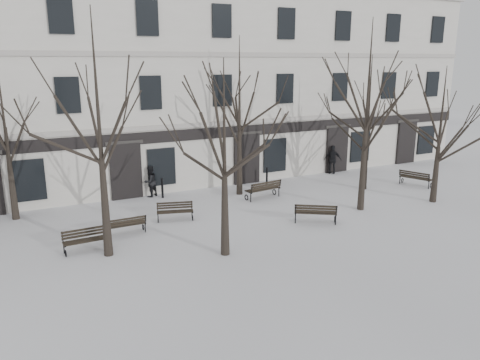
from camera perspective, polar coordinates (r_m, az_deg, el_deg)
ground at (r=19.19m, az=2.44°, el=-6.97°), size 100.00×100.00×0.00m
building at (r=29.91m, az=-9.80°, el=11.34°), size 40.40×10.20×11.40m
tree_0 at (r=16.84m, az=-16.96°, el=8.59°), size 6.12×6.12×8.74m
tree_1 at (r=16.34m, az=-1.94°, el=5.36°), size 4.95×4.95×7.08m
tree_2 at (r=22.37m, az=15.34°, el=10.13°), size 6.18×6.18×8.83m
tree_3 at (r=25.00m, az=23.34°, el=6.84°), size 4.72×4.72×6.74m
tree_4 at (r=22.70m, az=-26.80°, el=6.20°), size 4.88×4.88×6.98m
tree_5 at (r=24.28m, az=-0.07°, el=9.99°), size 5.74×5.74×8.20m
tree_6 at (r=26.35m, az=15.45°, el=8.57°), size 5.10×5.10×7.29m
bench_0 at (r=18.65m, az=-18.28°, el=-6.86°), size 1.69×0.68×0.84m
bench_1 at (r=19.86m, az=-13.67°, el=-5.30°), size 1.60×0.61×0.80m
bench_2 at (r=20.86m, az=9.19°, el=-3.91°), size 1.87×1.56×0.93m
bench_3 at (r=21.22m, az=-7.93°, el=-3.73°), size 1.69×1.01×0.81m
bench_4 at (r=24.27m, az=2.91°, el=-1.08°), size 1.99×0.95×0.97m
bench_5 at (r=28.53m, az=20.58°, el=0.26°), size 1.22×1.86×0.89m
bollard_a at (r=24.70m, az=-9.45°, el=-0.87°), size 0.14×0.14×1.07m
bollard_b at (r=26.97m, az=3.30°, el=0.56°), size 0.13×0.13×1.05m
pedestrian_b at (r=25.19m, az=-10.82°, el=-1.99°), size 1.00×0.93×1.64m
pedestrian_c at (r=30.30m, az=11.16°, el=0.76°), size 1.11×1.03×1.82m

